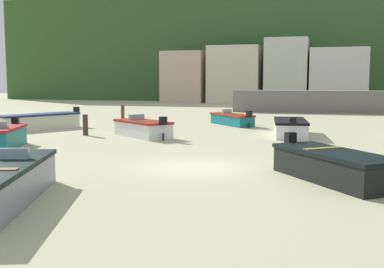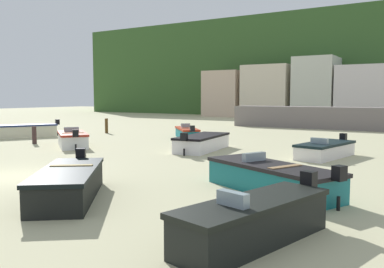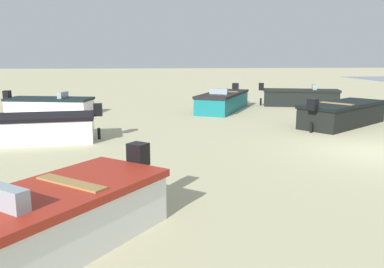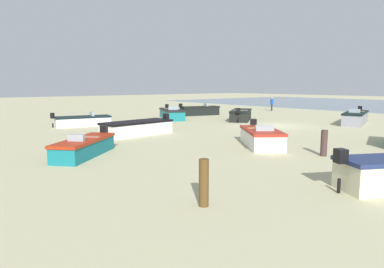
{
  "view_description": "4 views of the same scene",
  "coord_description": "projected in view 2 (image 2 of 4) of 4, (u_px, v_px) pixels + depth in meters",
  "views": [
    {
      "loc": [
        4.1,
        -15.45,
        2.96
      ],
      "look_at": [
        -0.51,
        1.06,
        1.02
      ],
      "focal_mm": 44.3,
      "sensor_mm": 36.0,
      "label": 1
    },
    {
      "loc": [
        13.71,
        -9.34,
        3.04
      ],
      "look_at": [
        0.93,
        11.78,
        0.75
      ],
      "focal_mm": 38.16,
      "sensor_mm": 36.0,
      "label": 2
    },
    {
      "loc": [
        -10.46,
        6.34,
        2.69
      ],
      "look_at": [
        1.18,
        5.22,
        0.4
      ],
      "focal_mm": 37.26,
      "sensor_mm": 36.0,
      "label": 3
    },
    {
      "loc": [
        -16.08,
        21.36,
        3.03
      ],
      "look_at": [
        -2.44,
        10.12,
        0.54
      ],
      "focal_mm": 32.38,
      "sensor_mm": 36.0,
      "label": 4
    }
  ],
  "objects": [
    {
      "name": "boat_white_10",
      "position": [
        325.0,
        150.0,
        20.26
      ],
      "size": [
        2.27,
        4.34,
        1.07
      ],
      "rotation": [
        0.0,
        0.0,
        2.93
      ],
      "color": "white",
      "rests_on": "ground"
    },
    {
      "name": "townhouse_centre_left",
      "position": [
        228.0,
        94.0,
        62.76
      ],
      "size": [
        5.65,
        6.99,
        6.84
      ],
      "primitive_type": "cube",
      "color": "#CBAE95",
      "rests_on": "ground"
    },
    {
      "name": "mooring_post_near_water",
      "position": [
        106.0,
        126.0,
        33.73
      ],
      "size": [
        0.25,
        0.25,
        1.22
      ],
      "primitive_type": "cylinder",
      "color": "#503719",
      "rests_on": "ground"
    },
    {
      "name": "headland_hill",
      "position": [
        349.0,
        69.0,
        70.81
      ],
      "size": [
        90.0,
        32.0,
        15.51
      ],
      "primitive_type": "cube",
      "color": "#335627",
      "rests_on": "ground"
    },
    {
      "name": "boat_white_0",
      "position": [
        73.0,
        139.0,
        24.57
      ],
      "size": [
        3.87,
        3.48,
        1.19
      ],
      "rotation": [
        0.0,
        0.0,
        0.91
      ],
      "color": "silver",
      "rests_on": "ground"
    },
    {
      "name": "boat_teal_3",
      "position": [
        271.0,
        178.0,
        12.91
      ],
      "size": [
        4.99,
        3.47,
        1.21
      ],
      "rotation": [
        0.0,
        0.0,
        1.12
      ],
      "color": "#146A70",
      "rests_on": "ground"
    },
    {
      "name": "townhouse_centre",
      "position": [
        268.0,
        92.0,
        58.37
      ],
      "size": [
        6.69,
        5.05,
        7.44
      ],
      "primitive_type": "cube",
      "color": "beige",
      "rests_on": "ground"
    },
    {
      "name": "ground_plane",
      "position": [
        9.0,
        177.0,
        15.3
      ],
      "size": [
        160.0,
        160.0,
        0.0
      ],
      "primitive_type": "plane",
      "color": "#B7B288"
    },
    {
      "name": "mooring_post_mid_beach",
      "position": [
        34.0,
        135.0,
        26.07
      ],
      "size": [
        0.28,
        0.28,
        1.13
      ],
      "primitive_type": "cylinder",
      "color": "#3E2C2A",
      "rests_on": "ground"
    },
    {
      "name": "boat_cream_2",
      "position": [
        21.0,
        131.0,
        30.12
      ],
      "size": [
        3.57,
        5.06,
        1.27
      ],
      "rotation": [
        0.0,
        0.0,
        2.65
      ],
      "color": "beige",
      "rests_on": "ground"
    },
    {
      "name": "boat_white_1",
      "position": [
        202.0,
        143.0,
        23.0
      ],
      "size": [
        2.19,
        4.87,
        1.18
      ],
      "rotation": [
        0.0,
        0.0,
        0.12
      ],
      "color": "white",
      "rests_on": "ground"
    },
    {
      "name": "townhouse_far_right",
      "position": [
        367.0,
        93.0,
        52.48
      ],
      "size": [
        6.88,
        6.91,
        6.94
      ],
      "primitive_type": "cube",
      "color": "silver",
      "rests_on": "ground"
    },
    {
      "name": "harbor_pier",
      "position": [
        337.0,
        118.0,
        37.85
      ],
      "size": [
        19.83,
        2.4,
        2.05
      ],
      "primitive_type": "cube",
      "color": "slate",
      "rests_on": "ground"
    },
    {
      "name": "boat_black_8",
      "position": [
        69.0,
        184.0,
        12.09
      ],
      "size": [
        3.88,
        4.41,
        1.22
      ],
      "rotation": [
        0.0,
        0.0,
        3.79
      ],
      "color": "black",
      "rests_on": "ground"
    },
    {
      "name": "boat_teal_6",
      "position": [
        187.0,
        133.0,
        29.48
      ],
      "size": [
        3.54,
        3.77,
        1.08
      ],
      "rotation": [
        0.0,
        0.0,
        0.73
      ],
      "color": "#146A75",
      "rests_on": "ground"
    },
    {
      "name": "townhouse_right",
      "position": [
        317.0,
        88.0,
        55.46
      ],
      "size": [
        5.29,
        6.37,
        8.28
      ],
      "primitive_type": "cube",
      "color": "beige",
      "rests_on": "ground"
    },
    {
      "name": "boat_black_9",
      "position": [
        254.0,
        221.0,
        8.43
      ],
      "size": [
        2.2,
        4.33,
        1.24
      ],
      "rotation": [
        0.0,
        0.0,
        2.88
      ],
      "color": "black",
      "rests_on": "ground"
    }
  ]
}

